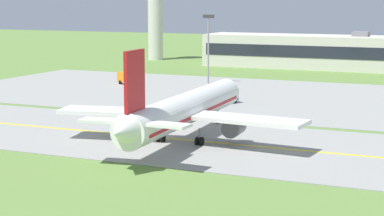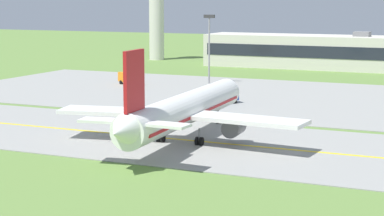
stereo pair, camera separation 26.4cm
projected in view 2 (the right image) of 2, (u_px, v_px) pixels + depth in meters
ground_plane at (149, 137)px, 89.83m from camera, size 500.00×500.00×0.00m
taxiway_strip at (149, 137)px, 89.82m from camera, size 240.00×28.00×0.10m
apron_pad at (306, 99)px, 123.67m from camera, size 140.00×52.00×0.10m
taxiway_centreline at (149, 137)px, 89.82m from camera, size 220.00×0.60×0.01m
airplane_lead at (184, 110)px, 86.38m from camera, size 32.47×39.64×12.70m
service_truck_baggage at (129, 78)px, 144.08m from camera, size 6.25×4.66×2.60m
service_truck_fuel at (221, 95)px, 118.02m from camera, size 5.58×5.79×2.60m
terminal_building at (316, 52)px, 179.18m from camera, size 58.47×13.91×9.75m
control_tower at (156, 4)px, 202.02m from camera, size 7.60×7.60×27.41m
apron_light_mast at (209, 40)px, 144.91m from camera, size 2.40×0.50×14.70m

